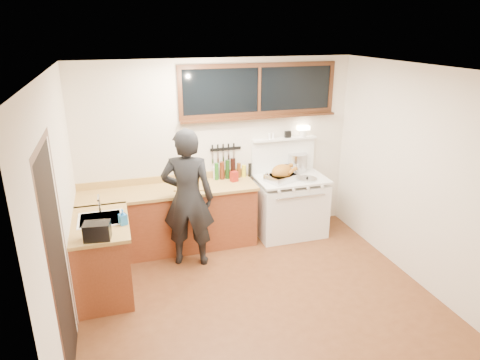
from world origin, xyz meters
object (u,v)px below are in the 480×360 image
object	(u,v)px
cutting_board	(190,184)
roast_turkey	(282,174)
vintage_stove	(289,204)
man	(188,198)

from	to	relation	value
cutting_board	roast_turkey	xyz separation A→B (m)	(1.32, -0.12, 0.05)
vintage_stove	roast_turkey	size ratio (longest dim) A/B	3.15
roast_turkey	man	bearing A→B (deg)	-167.48
vintage_stove	man	bearing A→B (deg)	-165.29
man	roast_turkey	size ratio (longest dim) A/B	3.64
vintage_stove	cutting_board	xyz separation A→B (m)	(-1.50, 0.02, 0.49)
vintage_stove	man	size ratio (longest dim) A/B	0.86
vintage_stove	cutting_board	size ratio (longest dim) A/B	3.36
man	cutting_board	world-z (taller)	man
vintage_stove	cutting_board	distance (m)	1.58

